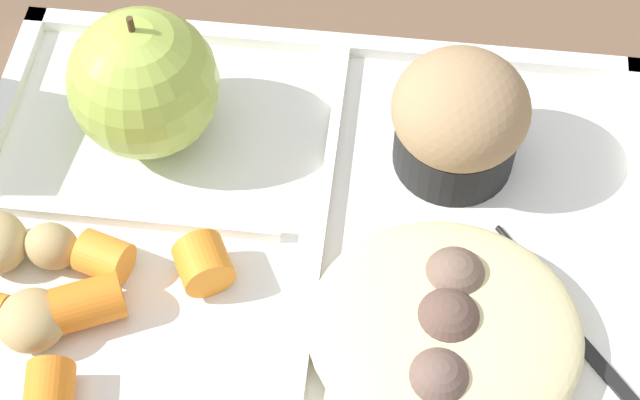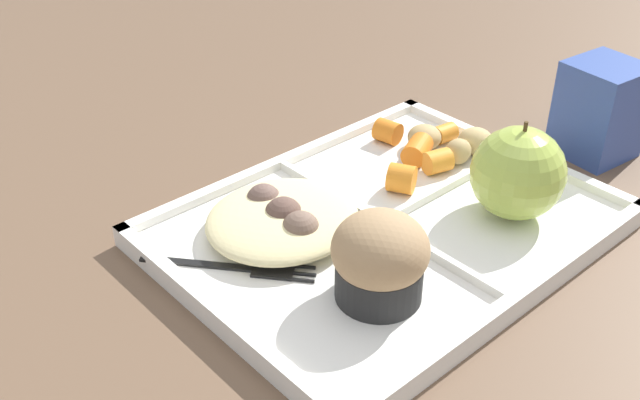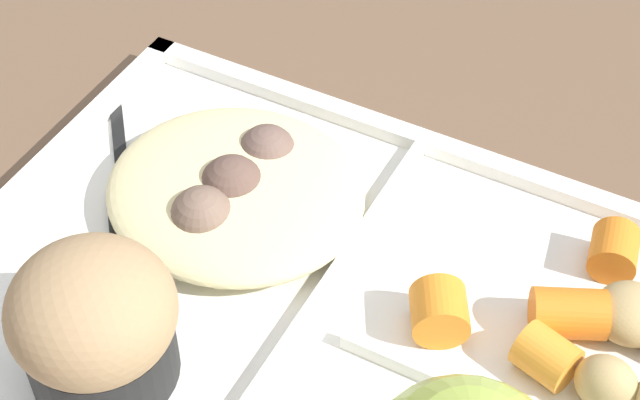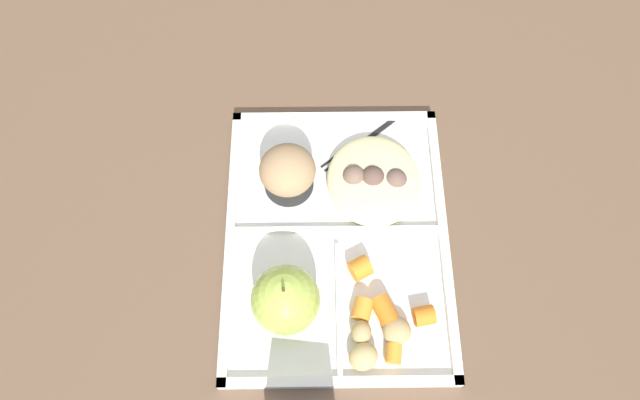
# 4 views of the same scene
# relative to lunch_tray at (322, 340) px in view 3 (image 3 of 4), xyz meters

# --- Properties ---
(ground) EXTENTS (6.00, 6.00, 0.00)m
(ground) POSITION_rel_lunch_tray_xyz_m (0.00, 0.00, -0.01)
(ground) COLOR brown
(lunch_tray) EXTENTS (0.38, 0.29, 0.02)m
(lunch_tray) POSITION_rel_lunch_tray_xyz_m (0.00, 0.00, 0.00)
(lunch_tray) COLOR white
(lunch_tray) RESTS_ON ground
(bran_muffin) EXTENTS (0.08, 0.08, 0.07)m
(bran_muffin) POSITION_rel_lunch_tray_xyz_m (0.08, 0.06, 0.04)
(bran_muffin) COLOR black
(bran_muffin) RESTS_ON lunch_tray
(carrot_slice_diagonal) EXTENTS (0.03, 0.03, 0.02)m
(carrot_slice_diagonal) POSITION_rel_lunch_tray_xyz_m (-0.10, -0.03, 0.02)
(carrot_slice_diagonal) COLOR orange
(carrot_slice_diagonal) RESTS_ON lunch_tray
(carrot_slice_near_corner) EXTENTS (0.04, 0.03, 0.03)m
(carrot_slice_near_corner) POSITION_rel_lunch_tray_xyz_m (-0.05, -0.03, 0.02)
(carrot_slice_near_corner) COLOR orange
(carrot_slice_near_corner) RESTS_ON lunch_tray
(carrot_slice_back) EXTENTS (0.04, 0.04, 0.02)m
(carrot_slice_back) POSITION_rel_lunch_tray_xyz_m (-0.10, -0.06, 0.02)
(carrot_slice_back) COLOR orange
(carrot_slice_back) RESTS_ON lunch_tray
(carrot_slice_tilted) EXTENTS (0.03, 0.03, 0.02)m
(carrot_slice_tilted) POSITION_rel_lunch_tray_xyz_m (-0.11, -0.11, 0.02)
(carrot_slice_tilted) COLOR orange
(carrot_slice_tilted) RESTS_ON lunch_tray
(potato_chunk_corner) EXTENTS (0.03, 0.03, 0.03)m
(potato_chunk_corner) POSITION_rel_lunch_tray_xyz_m (-0.13, -0.03, 0.02)
(potato_chunk_corner) COLOR tan
(potato_chunk_corner) RESTS_ON lunch_tray
(potato_chunk_browned) EXTENTS (0.05, 0.05, 0.03)m
(potato_chunk_browned) POSITION_rel_lunch_tray_xyz_m (-0.13, -0.07, 0.02)
(potato_chunk_browned) COLOR tan
(potato_chunk_browned) RESTS_ON lunch_tray
(egg_noodle_pile) EXTENTS (0.14, 0.13, 0.03)m
(egg_noodle_pile) POSITION_rel_lunch_tray_xyz_m (0.08, -0.05, 0.02)
(egg_noodle_pile) COLOR beige
(egg_noodle_pile) RESTS_ON lunch_tray
(meatball_front) EXTENTS (0.03, 0.03, 0.03)m
(meatball_front) POSITION_rel_lunch_tray_xyz_m (0.08, -0.02, 0.02)
(meatball_front) COLOR #755B4C
(meatball_front) RESTS_ON lunch_tray
(meatball_back) EXTENTS (0.03, 0.03, 0.03)m
(meatball_back) POSITION_rel_lunch_tray_xyz_m (0.08, -0.05, 0.02)
(meatball_back) COLOR brown
(meatball_back) RESTS_ON lunch_tray
(meatball_center) EXTENTS (0.03, 0.03, 0.03)m
(meatball_center) POSITION_rel_lunch_tray_xyz_m (0.08, -0.08, 0.02)
(meatball_center) COLOR brown
(meatball_center) RESTS_ON lunch_tray
(plastic_fork) EXTENTS (0.10, 0.12, 0.00)m
(plastic_fork) POSITION_rel_lunch_tray_xyz_m (0.14, -0.03, 0.01)
(plastic_fork) COLOR black
(plastic_fork) RESTS_ON lunch_tray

